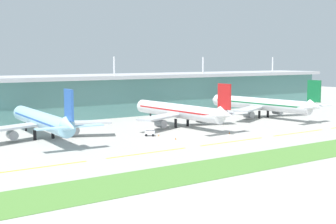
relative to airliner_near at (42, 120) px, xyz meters
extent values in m
plane|color=#A8A59E|center=(53.52, -45.59, -6.45)|extent=(600.00, 600.00, 0.00)
cube|color=slate|center=(53.52, 51.11, 2.73)|extent=(280.00, 28.00, 18.36)
cube|color=#B2B2B7|center=(53.52, 51.11, 12.81)|extent=(288.00, 34.00, 1.80)
cylinder|color=silver|center=(53.52, 45.51, 18.21)|extent=(0.90, 0.90, 9.00)
cylinder|color=silver|center=(109.52, 45.51, 18.21)|extent=(0.90, 0.90, 9.00)
cylinder|color=silver|center=(165.52, 45.51, 18.21)|extent=(0.90, 0.90, 9.00)
cylinder|color=#9ED1EA|center=(0.08, 1.53, 0.05)|extent=(8.56, 53.25, 5.80)
cone|color=#9ED1EA|center=(1.57, 30.00, 0.05)|extent=(5.71, 4.28, 5.51)
cone|color=#9ED1EA|center=(-1.46, -27.94, 1.25)|extent=(5.27, 6.88, 5.72)
cube|color=#2D5BB7|center=(-1.41, -26.94, 7.70)|extent=(1.03, 6.43, 9.50)
cube|color=#9ED1EA|center=(-6.93, -27.16, 1.05)|extent=(10.15, 3.72, 0.36)
cube|color=#9ED1EA|center=(4.06, -27.73, 1.05)|extent=(10.15, 3.72, 0.36)
cube|color=#B7BABF|center=(-12.13, -2.26, -1.25)|extent=(24.91, 14.25, 0.70)
cylinder|color=gray|center=(-10.86, -0.89, -4.05)|extent=(3.43, 4.66, 3.20)
cube|color=#B7BABF|center=(11.83, -3.52, -1.25)|extent=(24.63, 16.30, 0.70)
cylinder|color=gray|center=(10.71, -2.01, -4.05)|extent=(3.43, 4.66, 3.20)
cylinder|color=black|center=(1.12, 21.38, -4.65)|extent=(0.70, 0.70, 3.60)
cylinder|color=black|center=(-3.27, -1.30, -4.65)|extent=(1.10, 1.10, 3.60)
cylinder|color=black|center=(3.12, -1.64, -4.65)|extent=(1.10, 1.10, 3.60)
cube|color=#2D5BB7|center=(0.08, 1.53, 0.45)|extent=(8.32, 47.96, 0.60)
cylinder|color=white|center=(57.19, -2.02, 0.05)|extent=(7.90, 51.89, 5.80)
cone|color=white|center=(56.05, 25.80, 0.05)|extent=(5.67, 4.22, 5.51)
cone|color=white|center=(58.36, -30.85, 1.25)|extent=(5.20, 6.82, 5.72)
cube|color=red|center=(58.32, -29.85, 7.70)|extent=(0.96, 6.42, 9.50)
cube|color=white|center=(52.85, -30.57, 1.05)|extent=(10.12, 3.61, 0.36)
cube|color=white|center=(63.84, -30.12, 1.05)|extent=(10.12, 3.61, 0.36)
cube|color=#B7BABF|center=(45.38, -6.93, -1.25)|extent=(24.67, 16.09, 0.70)
cylinder|color=gray|center=(46.52, -5.44, -4.05)|extent=(3.38, 4.63, 3.20)
cube|color=#B7BABF|center=(69.36, -5.95, -1.25)|extent=(24.89, 14.48, 0.70)
cylinder|color=gray|center=(68.10, -4.56, -4.05)|extent=(3.38, 4.63, 3.20)
cylinder|color=black|center=(56.40, 17.35, -4.65)|extent=(0.70, 0.70, 3.60)
cylinder|color=black|center=(54.11, -5.15, -4.65)|extent=(1.10, 1.10, 3.60)
cylinder|color=black|center=(60.51, -4.89, -4.65)|extent=(1.10, 1.10, 3.60)
cube|color=red|center=(57.19, -2.02, 0.45)|extent=(7.73, 46.73, 0.60)
cylinder|color=silver|center=(107.80, 0.58, 0.05)|extent=(10.46, 56.44, 5.80)
cone|color=silver|center=(105.29, 30.55, 0.05)|extent=(5.82, 4.45, 5.51)
cone|color=silver|center=(110.39, -30.39, 1.25)|extent=(5.47, 7.02, 5.72)
cube|color=#146B38|center=(110.30, -29.39, 7.70)|extent=(1.23, 6.44, 9.50)
cube|color=silver|center=(104.86, -30.35, 1.05)|extent=(10.23, 4.02, 0.36)
cube|color=silver|center=(115.83, -29.43, 1.05)|extent=(10.23, 4.02, 0.36)
cube|color=#B7BABF|center=(96.21, -4.83, -1.25)|extent=(24.49, 16.88, 0.70)
cylinder|color=gray|center=(97.28, -3.29, -4.05)|extent=(3.56, 4.75, 3.20)
cube|color=#B7BABF|center=(120.12, -2.83, -1.25)|extent=(24.94, 13.60, 0.70)
cylinder|color=gray|center=(118.81, -1.49, -4.05)|extent=(3.56, 4.75, 3.20)
cylinder|color=black|center=(106.04, 21.57, -4.65)|extent=(0.70, 0.70, 3.60)
cylinder|color=black|center=(104.86, -2.68, -4.65)|extent=(1.10, 1.10, 3.60)
cylinder|color=black|center=(111.24, -2.14, -4.65)|extent=(1.10, 1.10, 3.60)
cube|color=#146B38|center=(107.80, 0.58, 0.45)|extent=(10.03, 50.85, 0.60)
cube|color=yellow|center=(-17.48, -42.97, -6.43)|extent=(28.00, 0.70, 0.04)
cube|color=yellow|center=(16.52, -42.97, -6.43)|extent=(28.00, 0.70, 0.04)
cube|color=yellow|center=(50.52, -42.97, -6.43)|extent=(28.00, 0.70, 0.04)
cube|color=yellow|center=(84.52, -42.97, -6.43)|extent=(28.00, 0.70, 0.04)
cube|color=#518438|center=(53.52, -69.66, -6.40)|extent=(300.00, 18.00, 0.10)
cube|color=silver|center=(34.03, -16.87, -5.20)|extent=(3.94, 3.65, 1.60)
cube|color=silver|center=(34.03, -16.87, -4.05)|extent=(3.65, 3.43, 0.16)
cylinder|color=black|center=(32.54, -16.72, -6.00)|extent=(0.92, 0.84, 0.90)
cylinder|color=black|center=(33.55, -15.45, -6.00)|extent=(0.92, 0.84, 0.90)
cylinder|color=black|center=(34.51, -18.29, -6.00)|extent=(0.92, 0.84, 0.90)
cylinder|color=black|center=(35.52, -17.02, -6.00)|extent=(0.92, 0.84, 0.90)
cone|color=orange|center=(61.01, -29.99, -6.10)|extent=(0.56, 0.56, 0.70)
cone|color=orange|center=(37.34, -28.33, -6.10)|extent=(0.56, 0.56, 0.70)
cone|color=orange|center=(36.63, -18.74, -6.10)|extent=(0.56, 0.56, 0.70)
camera|label=1|loc=(-58.05, -160.02, 21.29)|focal=50.57mm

